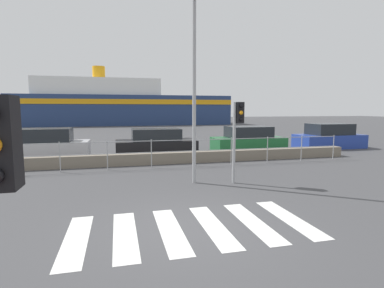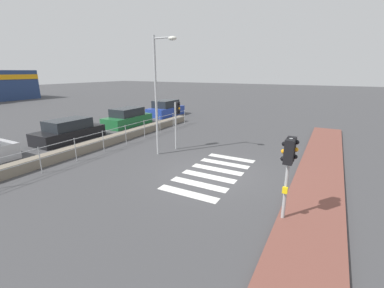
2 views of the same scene
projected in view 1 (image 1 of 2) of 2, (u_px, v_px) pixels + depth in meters
The scene contains 11 objects.
ground_plane at pixel (187, 228), 6.14m from camera, with size 160.00×160.00×0.00m, color #424244.
crosswalk at pixel (192, 228), 6.17m from camera, with size 4.95×2.40×0.01m.
seawall at pixel (149, 159), 13.25m from camera, with size 19.56×0.55×0.49m.
harbor_fence at pixel (151, 149), 12.35m from camera, with size 17.64×0.04×1.18m.
traffic_light_far at pixel (238, 124), 9.69m from camera, with size 0.34×0.32×2.66m.
streetlamp at pixel (196, 68), 9.26m from camera, with size 0.32×1.32×5.93m.
ferry_boat at pixel (121, 106), 45.34m from camera, with size 31.43×6.99×8.63m.
parked_car_silver at pixel (45, 145), 14.85m from camera, with size 4.15×1.78×1.48m.
parked_car_black at pixel (156, 143), 16.18m from camera, with size 4.26×1.85×1.38m.
parked_car_green at pixel (248, 140), 17.48m from camera, with size 4.13×1.84×1.42m.
parked_car_blue at pixel (329, 137), 18.80m from camera, with size 4.16×1.88×1.52m.
Camera 1 is at (-1.34, -5.74, 2.44)m, focal length 28.00 mm.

